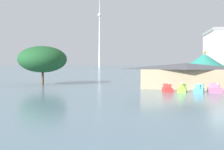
# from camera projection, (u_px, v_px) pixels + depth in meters

# --- Properties ---
(pedal_boat_red) EXTENTS (1.84, 3.12, 1.71)m
(pedal_boat_red) POSITION_uv_depth(u_px,v_px,m) (167.00, 89.00, 44.37)
(pedal_boat_red) COLOR red
(pedal_boat_red) RESTS_ON ground
(pedal_boat_lime) EXTENTS (1.76, 2.62, 1.83)m
(pedal_boat_lime) POSITION_uv_depth(u_px,v_px,m) (182.00, 89.00, 43.60)
(pedal_boat_lime) COLOR #8CCC3F
(pedal_boat_lime) RESTS_ON ground
(pedal_boat_cyan) EXTENTS (2.07, 2.56, 1.63)m
(pedal_boat_cyan) POSITION_uv_depth(u_px,v_px,m) (199.00, 89.00, 43.41)
(pedal_boat_cyan) COLOR #4CB7CC
(pedal_boat_cyan) RESTS_ON ground
(pedal_boat_pink) EXTENTS (2.10, 2.78, 1.70)m
(pedal_boat_pink) POSITION_uv_depth(u_px,v_px,m) (215.00, 89.00, 43.44)
(pedal_boat_pink) COLOR pink
(pedal_boat_pink) RESTS_ON ground
(boathouse) EXTENTS (18.26, 6.78, 4.91)m
(boathouse) POSITION_uv_depth(u_px,v_px,m) (185.00, 75.00, 50.83)
(boathouse) COLOR tan
(boathouse) RESTS_ON ground
(green_roof_pavilion) EXTENTS (9.01, 9.01, 7.71)m
(green_roof_pavilion) POSITION_uv_depth(u_px,v_px,m) (204.00, 67.00, 59.21)
(green_roof_pavilion) COLOR #993328
(green_roof_pavilion) RESTS_ON ground
(shoreline_tree_tall_left) EXTENTS (10.81, 10.81, 8.73)m
(shoreline_tree_tall_left) POSITION_uv_depth(u_px,v_px,m) (43.00, 59.00, 58.65)
(shoreline_tree_tall_left) COLOR brown
(shoreline_tree_tall_left) RESTS_ON ground
(distant_broadcast_tower) EXTENTS (5.24, 5.24, 152.31)m
(distant_broadcast_tower) POSITION_uv_depth(u_px,v_px,m) (100.00, 27.00, 383.87)
(distant_broadcast_tower) COLOR silver
(distant_broadcast_tower) RESTS_ON ground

